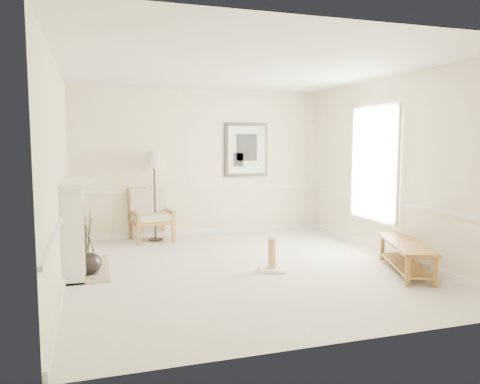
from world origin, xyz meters
name	(u,v)px	position (x,y,z in m)	size (l,w,h in m)	color
ground	(243,268)	(0.00, 0.00, 0.00)	(5.50, 5.50, 0.00)	silver
room	(251,141)	(0.14, 0.08, 1.87)	(5.04, 5.54, 2.92)	beige
fireplace	(75,227)	(-2.34, 0.60, 0.64)	(0.64, 1.64, 1.31)	white
floor_vase	(90,264)	(-2.15, 0.26, 0.17)	(0.31, 0.31, 0.91)	black
armchair	(150,212)	(-1.06, 2.49, 0.53)	(0.85, 0.89, 0.99)	#935E2F
floor_lamp	(154,162)	(-0.97, 2.40, 1.49)	(0.56, 0.56, 1.70)	black
bench	(406,252)	(2.15, -0.91, 0.29)	(0.97, 1.57, 0.43)	#935E2F
scratching_post	(272,260)	(0.35, -0.27, 0.16)	(0.44, 0.44, 0.50)	white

